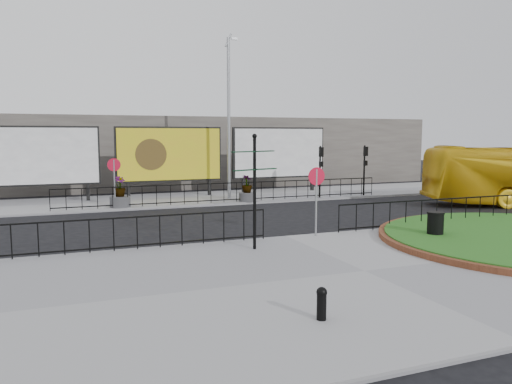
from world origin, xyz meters
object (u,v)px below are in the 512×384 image
billboard_mid (170,155)px  fingerpost_sign (255,180)px  lamp_post (229,116)px  planter_a (120,196)px  litter_bin (435,226)px  bollard (322,302)px  planter_b (247,191)px

billboard_mid → fingerpost_sign: billboard_mid is taller
lamp_post → planter_a: 7.62m
fingerpost_sign → litter_bin: fingerpost_sign is taller
bollard → litter_bin: (7.30, 5.19, 0.13)m
billboard_mid → planter_a: billboard_mid is taller
billboard_mid → litter_bin: billboard_mid is taller
litter_bin → planter_a: (-9.24, 12.14, 0.07)m
planter_a → litter_bin: bearing=-52.7°
lamp_post → planter_b: bearing=-72.9°
billboard_mid → bollard: bearing=-93.6°
billboard_mid → bollard: 20.84m
fingerpost_sign → litter_bin: bearing=-25.6°
lamp_post → litter_bin: 14.47m
fingerpost_sign → litter_bin: (6.30, -0.99, -1.71)m
bollard → planter_b: 17.78m
lamp_post → planter_b: lamp_post is taller
litter_bin → planter_b: planter_b is taller
planter_a → planter_b: bearing=-1.9°
litter_bin → billboard_mid: bearing=111.2°
lamp_post → fingerpost_sign: 13.20m
lamp_post → bollard: size_ratio=14.03×
billboard_mid → planter_b: bearing=-45.6°
fingerpost_sign → planter_b: bearing=54.1°
bollard → planter_a: (-1.94, 17.34, 0.20)m
lamp_post → fingerpost_sign: (-3.31, -12.53, -2.50)m
billboard_mid → planter_a: 5.04m
billboard_mid → lamp_post: lamp_post is taller
fingerpost_sign → planter_b: (3.80, 10.93, -1.65)m
billboard_mid → planter_b: 5.36m
planter_b → fingerpost_sign: bearing=-109.2°
bollard → planter_a: bearing=96.4°
lamp_post → fingerpost_sign: size_ratio=2.53×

